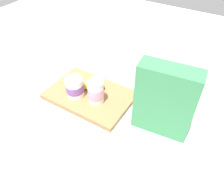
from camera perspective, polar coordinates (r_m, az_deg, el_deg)
The scene contains 7 objects.
ground_plane at distance 0.93m, azimuth -5.76°, elevation -0.92°, with size 2.40×2.40×0.00m, color silver.
cutting_board at distance 0.93m, azimuth -5.80°, elevation -0.43°, with size 0.35×0.24×0.02m, color olive.
cereal_box at distance 0.74m, azimuth 13.66°, elevation -1.88°, with size 0.20×0.07×0.27m, color #38844C.
yogurt_cup_front at distance 0.85m, azimuth -4.29°, elevation 0.46°, with size 0.06×0.06×0.10m.
yogurt_cup_back at distance 0.89m, azimuth -9.77°, elevation 1.62°, with size 0.07×0.07×0.08m.
banana_bunch at distance 0.95m, azimuth -6.83°, elevation 2.86°, with size 0.17×0.12×0.04m.
spoon at distance 1.02m, azimuth -17.68°, elevation 1.78°, with size 0.12×0.09×0.01m.
Camera 1 is at (-0.44, 0.53, 0.63)m, focal length 34.82 mm.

